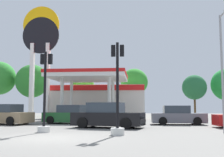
{
  "coord_description": "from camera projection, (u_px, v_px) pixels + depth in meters",
  "views": [
    {
      "loc": [
        3.86,
        -12.05,
        1.38
      ],
      "look_at": [
        1.47,
        13.09,
        3.94
      ],
      "focal_mm": 44.4,
      "sensor_mm": 36.0,
      "label": 1
    }
  ],
  "objects": [
    {
      "name": "tree_2",
      "position": [
        83.0,
        87.0,
        36.8
      ],
      "size": [
        2.91,
        2.91,
        5.58
      ],
      "color": "brown",
      "rests_on": "ground"
    },
    {
      "name": "tree_3",
      "position": [
        134.0,
        82.0,
        36.0
      ],
      "size": [
        3.52,
        3.52,
        6.28
      ],
      "color": "brown",
      "rests_on": "ground"
    },
    {
      "name": "car_4",
      "position": [
        108.0,
        116.0,
        18.09
      ],
      "size": [
        4.88,
        2.81,
        1.64
      ],
      "color": "black",
      "rests_on": "ground"
    },
    {
      "name": "traffic_signal_1",
      "position": [
        45.0,
        101.0,
        15.05
      ],
      "size": [
        0.66,
        0.69,
        4.39
      ],
      "color": "silver",
      "rests_on": "ground"
    },
    {
      "name": "car_3",
      "position": [
        178.0,
        116.0,
        21.27
      ],
      "size": [
        4.06,
        1.88,
        1.45
      ],
      "color": "black",
      "rests_on": "ground"
    },
    {
      "name": "tree_1",
      "position": [
        32.0,
        81.0,
        38.09
      ],
      "size": [
        4.49,
        4.49,
        7.14
      ],
      "color": "brown",
      "rests_on": "ground"
    },
    {
      "name": "corner_streetlamp",
      "position": [
        223.0,
        59.0,
        14.45
      ],
      "size": [
        0.24,
        1.48,
        6.28
      ],
      "color": "gray",
      "rests_on": "ground"
    },
    {
      "name": "gas_station",
      "position": [
        98.0,
        100.0,
        33.4
      ],
      "size": [
        11.16,
        13.37,
        4.72
      ],
      "color": "beige",
      "rests_on": "ground"
    },
    {
      "name": "car_0",
      "position": [
        4.0,
        115.0,
        21.37
      ],
      "size": [
        4.66,
        2.8,
        1.56
      ],
      "color": "black",
      "rests_on": "ground"
    },
    {
      "name": "car_5",
      "position": [
        70.0,
        115.0,
        22.33
      ],
      "size": [
        4.43,
        2.5,
        1.5
      ],
      "color": "black",
      "rests_on": "ground"
    },
    {
      "name": "ground_plane",
      "position": [
        51.0,
        138.0,
        12.16
      ],
      "size": [
        90.0,
        90.0,
        0.0
      ],
      "primitive_type": "plane",
      "color": "slate",
      "rests_on": "ground"
    },
    {
      "name": "traffic_signal_2",
      "position": [
        118.0,
        100.0,
        13.53
      ],
      "size": [
        0.66,
        0.69,
        4.55
      ],
      "color": "silver",
      "rests_on": "ground"
    },
    {
      "name": "tree_4",
      "position": [
        194.0,
        87.0,
        35.16
      ],
      "size": [
        3.07,
        3.07,
        5.38
      ],
      "color": "brown",
      "rests_on": "ground"
    },
    {
      "name": "station_pole_sign",
      "position": [
        41.0,
        46.0,
        31.32
      ],
      "size": [
        4.2,
        0.56,
        12.81
      ],
      "color": "white",
      "rests_on": "ground"
    }
  ]
}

